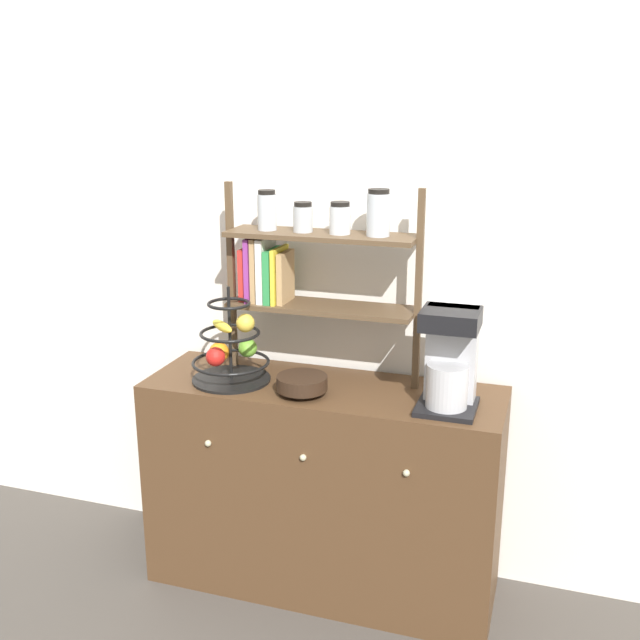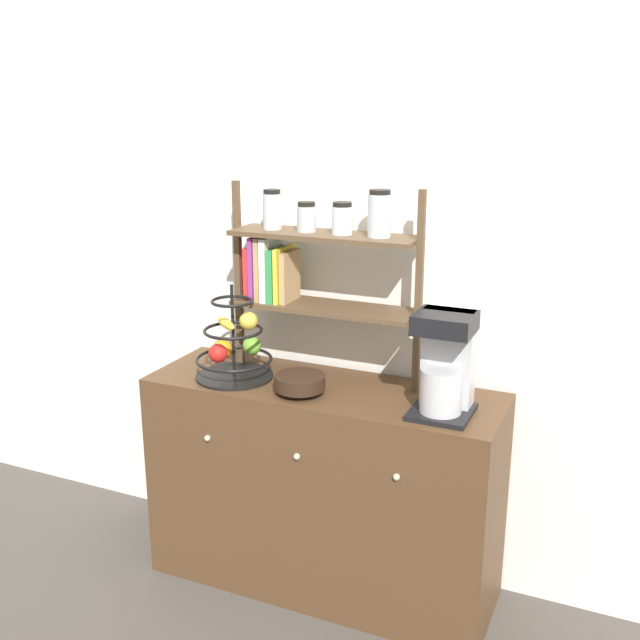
# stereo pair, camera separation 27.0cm
# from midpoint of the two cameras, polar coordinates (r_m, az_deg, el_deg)

# --- Properties ---
(ground_plane) EXTENTS (12.00, 12.00, 0.00)m
(ground_plane) POSITION_cam_midpoint_polar(r_m,az_deg,el_deg) (3.01, -3.93, -21.53)
(ground_plane) COLOR #47423D
(wall_back) EXTENTS (7.00, 0.05, 2.60)m
(wall_back) POSITION_cam_midpoint_polar(r_m,az_deg,el_deg) (2.89, -0.84, 5.40)
(wall_back) COLOR silver
(wall_back) RESTS_ON ground_plane
(sideboard) EXTENTS (1.33, 0.46, 0.83)m
(sideboard) POSITION_cam_midpoint_polar(r_m,az_deg,el_deg) (2.95, -2.47, -12.67)
(sideboard) COLOR #4C331E
(sideboard) RESTS_ON ground_plane
(coffee_maker) EXTENTS (0.20, 0.22, 0.36)m
(coffee_maker) POSITION_cam_midpoint_polar(r_m,az_deg,el_deg) (2.55, 6.91, -3.02)
(coffee_maker) COLOR black
(coffee_maker) RESTS_ON sideboard
(fruit_stand) EXTENTS (0.30, 0.30, 0.36)m
(fruit_stand) POSITION_cam_midpoint_polar(r_m,az_deg,el_deg) (2.83, -9.56, -2.35)
(fruit_stand) COLOR black
(fruit_stand) RESTS_ON sideboard
(wooden_bowl) EXTENTS (0.18, 0.18, 0.07)m
(wooden_bowl) POSITION_cam_midpoint_polar(r_m,az_deg,el_deg) (2.69, -4.26, -4.91)
(wooden_bowl) COLOR black
(wooden_bowl) RESTS_ON sideboard
(shelf_hutch) EXTENTS (0.75, 0.20, 0.73)m
(shelf_hutch) POSITION_cam_midpoint_polar(r_m,az_deg,el_deg) (2.77, -4.12, 4.52)
(shelf_hutch) COLOR brown
(shelf_hutch) RESTS_ON sideboard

